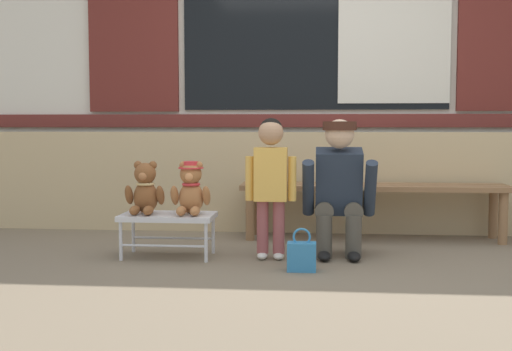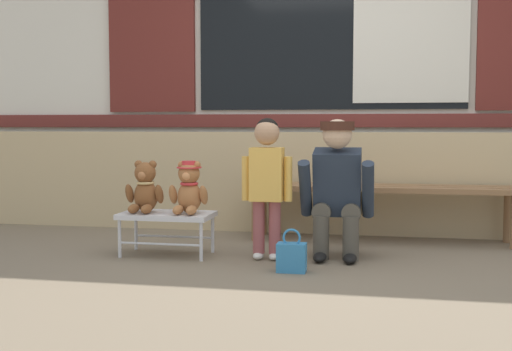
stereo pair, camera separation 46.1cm
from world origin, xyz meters
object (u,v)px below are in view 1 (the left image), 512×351
object	(u,v)px
small_display_bench	(168,219)
child_standing	(271,172)
teddy_bear_with_hat	(191,189)
handbag_on_ground	(302,256)
wooden_bench_long	(373,193)
teddy_bear_plain	(145,190)
adult_crouching	(340,187)

from	to	relation	value
small_display_bench	child_standing	xyz separation A→B (m)	(0.71, -0.00, 0.33)
teddy_bear_with_hat	handbag_on_ground	distance (m)	0.92
wooden_bench_long	teddy_bear_plain	size ratio (longest dim) A/B	5.78
child_standing	adult_crouching	world-z (taller)	child_standing
wooden_bench_long	teddy_bear_with_hat	bearing A→B (deg)	-147.45
wooden_bench_long	adult_crouching	world-z (taller)	adult_crouching
handbag_on_ground	child_standing	bearing A→B (deg)	122.16
wooden_bench_long	child_standing	bearing A→B (deg)	-132.14
small_display_bench	child_standing	bearing A→B (deg)	-0.03
adult_crouching	teddy_bear_with_hat	bearing A→B (deg)	-171.87
teddy_bear_plain	child_standing	xyz separation A→B (m)	(0.87, -0.00, 0.13)
teddy_bear_with_hat	adult_crouching	world-z (taller)	adult_crouching
teddy_bear_with_hat	teddy_bear_plain	bearing A→B (deg)	-179.87
wooden_bench_long	small_display_bench	distance (m)	1.69
wooden_bench_long	teddy_bear_plain	xyz separation A→B (m)	(-1.63, -0.84, 0.09)
small_display_bench	teddy_bear_plain	world-z (taller)	teddy_bear_plain
small_display_bench	handbag_on_ground	world-z (taller)	small_display_bench
small_display_bench	adult_crouching	world-z (taller)	adult_crouching
teddy_bear_plain	child_standing	distance (m)	0.88
teddy_bear_plain	adult_crouching	xyz separation A→B (m)	(1.34, 0.15, 0.02)
wooden_bench_long	adult_crouching	bearing A→B (deg)	-112.53
wooden_bench_long	child_standing	xyz separation A→B (m)	(-0.76, -0.84, 0.22)
teddy_bear_with_hat	child_standing	world-z (taller)	child_standing
handbag_on_ground	teddy_bear_with_hat	bearing A→B (deg)	155.49
wooden_bench_long	handbag_on_ground	size ratio (longest dim) A/B	7.72
small_display_bench	teddy_bear_with_hat	world-z (taller)	teddy_bear_with_hat
wooden_bench_long	teddy_bear_plain	distance (m)	1.83
wooden_bench_long	teddy_bear_plain	world-z (taller)	teddy_bear_plain
wooden_bench_long	child_standing	distance (m)	1.15
wooden_bench_long	adult_crouching	distance (m)	0.75
teddy_bear_plain	handbag_on_ground	size ratio (longest dim) A/B	1.34
child_standing	adult_crouching	xyz separation A→B (m)	(0.47, 0.15, -0.11)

